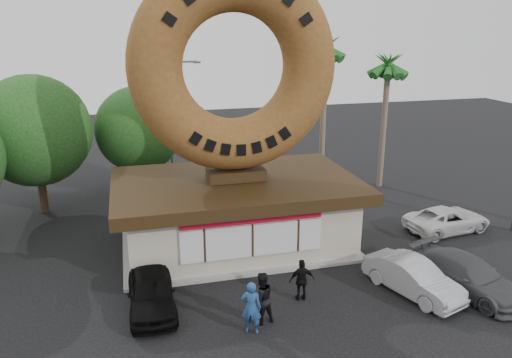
{
  "coord_description": "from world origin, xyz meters",
  "views": [
    {
      "loc": [
        -4.67,
        -15.43,
        10.18
      ],
      "look_at": [
        0.43,
        4.0,
        3.87
      ],
      "focal_mm": 35.0,
      "sensor_mm": 36.0,
      "label": 1
    }
  ],
  "objects_px": {
    "street_lamp": "(173,117)",
    "car_black": "(151,291)",
    "person_right": "(302,280)",
    "person_center": "(261,298)",
    "person_left": "(251,308)",
    "car_white": "(447,219)",
    "car_grey": "(468,275)",
    "giant_donut": "(234,67)",
    "donut_shop": "(236,210)",
    "car_silver": "(413,277)"
  },
  "relations": [
    {
      "from": "person_center",
      "to": "car_black",
      "type": "bearing_deg",
      "value": -40.28
    },
    {
      "from": "giant_donut",
      "to": "person_left",
      "type": "bearing_deg",
      "value": -98.57
    },
    {
      "from": "person_center",
      "to": "car_black",
      "type": "height_order",
      "value": "person_center"
    },
    {
      "from": "donut_shop",
      "to": "car_grey",
      "type": "height_order",
      "value": "donut_shop"
    },
    {
      "from": "street_lamp",
      "to": "person_left",
      "type": "xyz_separation_m",
      "value": [
        0.79,
        -17.07,
        -3.52
      ]
    },
    {
      "from": "car_black",
      "to": "donut_shop",
      "type": "bearing_deg",
      "value": 47.58
    },
    {
      "from": "person_center",
      "to": "donut_shop",
      "type": "bearing_deg",
      "value": -107.99
    },
    {
      "from": "car_black",
      "to": "car_grey",
      "type": "relative_size",
      "value": 0.88
    },
    {
      "from": "person_right",
      "to": "person_left",
      "type": "bearing_deg",
      "value": 37.47
    },
    {
      "from": "donut_shop",
      "to": "car_black",
      "type": "distance_m",
      "value": 6.4
    },
    {
      "from": "person_center",
      "to": "car_white",
      "type": "distance_m",
      "value": 12.58
    },
    {
      "from": "person_left",
      "to": "car_grey",
      "type": "bearing_deg",
      "value": -153.67
    },
    {
      "from": "car_black",
      "to": "car_white",
      "type": "height_order",
      "value": "car_black"
    },
    {
      "from": "donut_shop",
      "to": "giant_donut",
      "type": "distance_m",
      "value": 6.6
    },
    {
      "from": "person_center",
      "to": "car_grey",
      "type": "xyz_separation_m",
      "value": [
        8.44,
        0.02,
        -0.27
      ]
    },
    {
      "from": "street_lamp",
      "to": "person_right",
      "type": "bearing_deg",
      "value": -78.42
    },
    {
      "from": "person_right",
      "to": "car_silver",
      "type": "xyz_separation_m",
      "value": [
        4.37,
        -0.65,
        -0.15
      ]
    },
    {
      "from": "car_silver",
      "to": "donut_shop",
      "type": "bearing_deg",
      "value": 114.09
    },
    {
      "from": "street_lamp",
      "to": "car_black",
      "type": "relative_size",
      "value": 1.92
    },
    {
      "from": "person_center",
      "to": "car_black",
      "type": "xyz_separation_m",
      "value": [
        -3.7,
        1.91,
        -0.25
      ]
    },
    {
      "from": "person_right",
      "to": "car_black",
      "type": "bearing_deg",
      "value": -4.3
    },
    {
      "from": "donut_shop",
      "to": "person_left",
      "type": "height_order",
      "value": "donut_shop"
    },
    {
      "from": "person_right",
      "to": "car_grey",
      "type": "bearing_deg",
      "value": 175.05
    },
    {
      "from": "person_right",
      "to": "car_grey",
      "type": "height_order",
      "value": "person_right"
    },
    {
      "from": "person_left",
      "to": "car_silver",
      "type": "bearing_deg",
      "value": -149.2
    },
    {
      "from": "street_lamp",
      "to": "person_left",
      "type": "height_order",
      "value": "street_lamp"
    },
    {
      "from": "car_silver",
      "to": "car_black",
      "type": "bearing_deg",
      "value": 152.76
    },
    {
      "from": "car_black",
      "to": "person_right",
      "type": "bearing_deg",
      "value": -8.33
    },
    {
      "from": "person_right",
      "to": "car_black",
      "type": "height_order",
      "value": "person_right"
    },
    {
      "from": "person_center",
      "to": "car_white",
      "type": "bearing_deg",
      "value": -167.17
    },
    {
      "from": "person_center",
      "to": "car_white",
      "type": "xyz_separation_m",
      "value": [
        11.32,
        5.47,
        -0.34
      ]
    },
    {
      "from": "giant_donut",
      "to": "car_grey",
      "type": "distance_m",
      "value": 12.79
    },
    {
      "from": "person_left",
      "to": "car_white",
      "type": "bearing_deg",
      "value": -130.17
    },
    {
      "from": "donut_shop",
      "to": "person_left",
      "type": "xyz_separation_m",
      "value": [
        -1.07,
        -7.05,
        -0.8
      ]
    },
    {
      "from": "person_center",
      "to": "car_grey",
      "type": "height_order",
      "value": "person_center"
    },
    {
      "from": "person_right",
      "to": "giant_donut",
      "type": "bearing_deg",
      "value": -72.3
    },
    {
      "from": "person_left",
      "to": "car_white",
      "type": "relative_size",
      "value": 0.43
    },
    {
      "from": "person_left",
      "to": "person_right",
      "type": "xyz_separation_m",
      "value": [
        2.39,
        1.57,
        -0.13
      ]
    },
    {
      "from": "person_center",
      "to": "street_lamp",
      "type": "bearing_deg",
      "value": -98.56
    },
    {
      "from": "person_right",
      "to": "car_white",
      "type": "xyz_separation_m",
      "value": [
        9.43,
        4.4,
        -0.21
      ]
    },
    {
      "from": "street_lamp",
      "to": "car_grey",
      "type": "distance_m",
      "value": 19.57
    },
    {
      "from": "person_right",
      "to": "car_black",
      "type": "relative_size",
      "value": 0.4
    },
    {
      "from": "street_lamp",
      "to": "person_left",
      "type": "bearing_deg",
      "value": -87.35
    },
    {
      "from": "car_black",
      "to": "car_grey",
      "type": "distance_m",
      "value": 12.28
    },
    {
      "from": "person_right",
      "to": "car_black",
      "type": "xyz_separation_m",
      "value": [
        -5.59,
        0.84,
        -0.13
      ]
    },
    {
      "from": "person_right",
      "to": "car_black",
      "type": "distance_m",
      "value": 5.66
    },
    {
      "from": "car_silver",
      "to": "person_left",
      "type": "bearing_deg",
      "value": 168.98
    },
    {
      "from": "person_left",
      "to": "car_silver",
      "type": "height_order",
      "value": "person_left"
    },
    {
      "from": "giant_donut",
      "to": "person_right",
      "type": "bearing_deg",
      "value": -76.49
    },
    {
      "from": "car_grey",
      "to": "car_white",
      "type": "xyz_separation_m",
      "value": [
        2.88,
        5.45,
        -0.07
      ]
    }
  ]
}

